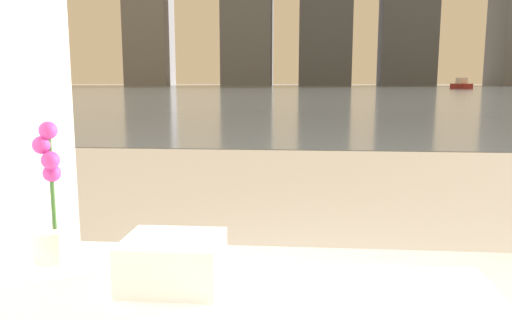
{
  "coord_description": "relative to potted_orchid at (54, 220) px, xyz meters",
  "views": [
    {
      "loc": [
        0.17,
        -0.35,
        1.02
      ],
      "look_at": [
        -0.04,
        2.18,
        0.61
      ],
      "focal_mm": 35.0,
      "sensor_mm": 36.0,
      "label": 1
    }
  ],
  "objects": [
    {
      "name": "harbor_boat_0",
      "position": [
        21.98,
        66.83,
        -0.12
      ],
      "size": [
        1.84,
        3.98,
        1.44
      ],
      "color": "maroon",
      "rests_on": "harbor_water"
    },
    {
      "name": "towel_stack",
      "position": [
        0.38,
        -0.15,
        -0.05
      ],
      "size": [
        0.24,
        0.21,
        0.12
      ],
      "color": "white",
      "rests_on": "bathtub"
    },
    {
      "name": "skyline_tower_3",
      "position": [
        25.19,
        117.05,
        16.57
      ],
      "size": [
        12.04,
        8.05,
        34.41
      ],
      "color": "#4C515B",
      "rests_on": "ground_plane"
    },
    {
      "name": "harbor_water",
      "position": [
        0.51,
        61.05,
        -0.63
      ],
      "size": [
        180.0,
        110.0,
        0.01
      ],
      "color": "slate",
      "rests_on": "ground_plane"
    },
    {
      "name": "skyline_tower_2",
      "position": [
        6.52,
        117.05,
        18.15
      ],
      "size": [
        11.68,
        11.13,
        37.57
      ],
      "color": "#4C515B",
      "rests_on": "ground_plane"
    },
    {
      "name": "potted_orchid",
      "position": [
        0.0,
        0.0,
        0.0
      ],
      "size": [
        0.13,
        0.13,
        0.39
      ],
      "color": "silver",
      "rests_on": "bathtub"
    },
    {
      "name": "harbor_boat_1",
      "position": [
        -29.58,
        55.48,
        -0.12
      ],
      "size": [
        1.45,
        3.84,
        1.42
      ],
      "color": "#2D2D33",
      "rests_on": "harbor_water"
    }
  ]
}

